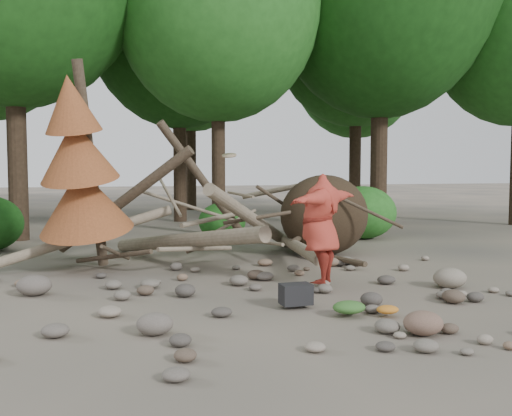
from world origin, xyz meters
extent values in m
plane|color=#514C44|center=(0.00, 0.00, 0.00)|extent=(120.00, 120.00, 0.00)
ellipsoid|color=#332619|center=(2.60, 4.30, 0.99)|extent=(2.20, 1.87, 1.98)
cylinder|color=gray|center=(-1.00, 3.70, 0.55)|extent=(2.61, 5.11, 1.08)
cylinder|color=gray|center=(0.80, 4.20, 0.90)|extent=(3.18, 3.71, 1.90)
cylinder|color=brown|center=(-2.20, 4.60, 1.40)|extent=(3.08, 1.91, 2.49)
cylinder|color=gray|center=(1.60, 3.50, 0.35)|extent=(1.13, 4.98, 0.43)
cylinder|color=brown|center=(-0.30, 4.80, 1.80)|extent=(2.39, 1.03, 2.89)
cylinder|color=gray|center=(-3.00, 4.00, 0.70)|extent=(3.71, 0.86, 1.20)
cylinder|color=#4C3F30|center=(-2.50, 3.50, 0.30)|extent=(1.52, 1.70, 0.49)
cylinder|color=gray|center=(0.20, 4.40, 0.80)|extent=(1.57, 0.85, 0.69)
cylinder|color=#4C3F30|center=(1.80, 4.90, 1.20)|extent=(1.92, 1.25, 1.10)
cylinder|color=gray|center=(-1.20, 4.20, 1.50)|extent=(0.37, 1.42, 0.85)
cylinder|color=#4C3F30|center=(2.20, 3.20, 0.15)|extent=(0.79, 2.54, 0.12)
cylinder|color=gray|center=(-0.80, 3.10, 0.45)|extent=(1.78, 1.11, 0.29)
cylinder|color=#4C3F30|center=(-2.90, 3.80, 2.20)|extent=(0.67, 1.13, 4.35)
cone|color=brown|center=(-3.06, 3.49, 1.50)|extent=(2.06, 2.13, 1.86)
cone|color=brown|center=(-3.16, 3.28, 2.50)|extent=(1.71, 1.78, 1.65)
cone|color=brown|center=(-3.26, 3.09, 3.40)|extent=(1.23, 1.30, 1.41)
cylinder|color=#38281C|center=(-5.00, 9.50, 4.48)|extent=(0.56, 0.56, 8.96)
cylinder|color=#38281C|center=(1.00, 9.20, 3.57)|extent=(0.44, 0.44, 7.14)
ellipsoid|color=#2A7424|center=(1.00, 9.20, 7.34)|extent=(6.53, 6.53, 7.51)
cylinder|color=#38281C|center=(7.00, 9.80, 4.72)|extent=(0.60, 0.60, 9.45)
cylinder|color=#38281C|center=(0.50, 14.20, 4.27)|extent=(0.52, 0.52, 8.54)
cylinder|color=#38281C|center=(8.00, 13.80, 4.06)|extent=(0.50, 0.50, 8.12)
ellipsoid|color=#21621C|center=(8.00, 13.80, 8.35)|extent=(7.42, 7.42, 8.91)
cylinder|color=#38281C|center=(2.00, 20.50, 4.38)|extent=(0.54, 0.54, 8.75)
ellipsoid|color=#2A7424|center=(2.00, 20.50, 9.00)|extent=(8.00, 8.00, 10.00)
cylinder|color=#38281C|center=(11.00, 20.00, 3.92)|extent=(0.46, 0.46, 7.84)
ellipsoid|color=#21621C|center=(11.00, 20.00, 8.06)|extent=(7.17, 7.17, 8.60)
ellipsoid|color=#21621C|center=(0.80, 7.80, 0.56)|extent=(1.40, 1.40, 1.12)
ellipsoid|color=#2A7424|center=(5.00, 7.00, 0.80)|extent=(2.00, 2.00, 1.60)
imported|color=#AB3326|center=(1.03, 0.75, 1.06)|extent=(2.21, 2.12, 1.96)
cylinder|color=#8C7758|center=(-0.52, 1.24, 2.37)|extent=(0.28, 0.27, 0.12)
cube|color=black|center=(0.09, -0.57, 0.16)|extent=(0.47, 0.32, 0.31)
ellipsoid|color=#346428|center=(0.65, -1.27, 0.09)|extent=(0.48, 0.40, 0.18)
ellipsoid|color=#C07020|center=(1.18, -1.43, 0.06)|extent=(0.33, 0.27, 0.12)
ellipsoid|color=#645C54|center=(-2.13, -1.40, 0.14)|extent=(0.48, 0.43, 0.29)
ellipsoid|color=brown|center=(1.18, -2.35, 0.16)|extent=(0.52, 0.47, 0.31)
ellipsoid|color=gray|center=(3.25, 0.07, 0.18)|extent=(0.60, 0.54, 0.36)
ellipsoid|color=#635A53|center=(-3.85, 1.46, 0.17)|extent=(0.58, 0.52, 0.35)
camera|label=1|loc=(-2.86, -8.67, 2.14)|focal=40.00mm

